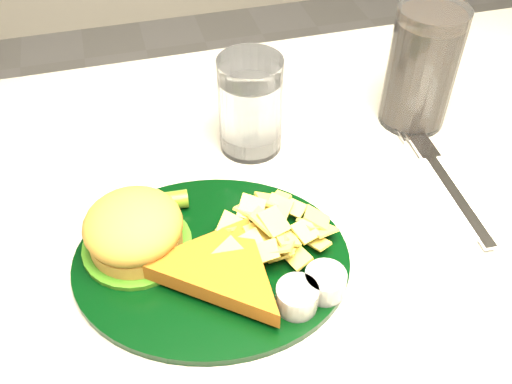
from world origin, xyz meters
TOP-DOWN VIEW (x-y plane):
  - dinner_plate at (-0.07, -0.02)m, footprint 0.34×0.30m
  - water_glass at (0.02, 0.15)m, footprint 0.08×0.08m
  - cola_glass at (0.25, 0.15)m, footprint 0.11×0.11m
  - fork_napkin at (0.23, -0.00)m, footprint 0.16×0.20m

SIDE VIEW (x-z plane):
  - fork_napkin at x=0.23m, z-range 0.75..0.76m
  - dinner_plate at x=-0.07m, z-range 0.75..0.81m
  - water_glass at x=0.02m, z-range 0.75..0.87m
  - cola_glass at x=0.25m, z-range 0.75..0.91m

